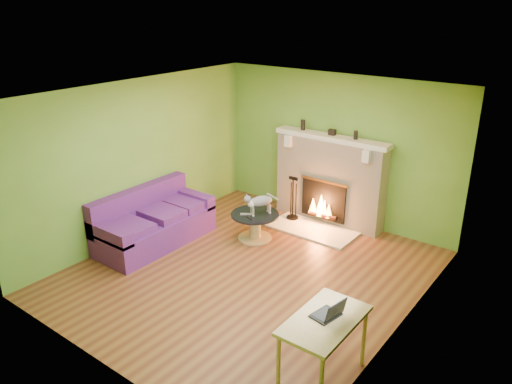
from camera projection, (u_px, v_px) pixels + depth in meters
floor at (249, 273)px, 7.30m from camera, size 5.00×5.00×0.00m
ceiling at (248, 95)px, 6.36m from camera, size 5.00×5.00×0.00m
wall_back at (336, 149)px, 8.68m from camera, size 5.00×0.00×5.00m
wall_front at (94, 262)px, 4.97m from camera, size 5.00×0.00×5.00m
wall_left at (139, 160)px, 8.10m from camera, size 0.00×5.00×5.00m
wall_right at (407, 234)px, 5.56m from camera, size 0.00×5.00×5.00m
window_frame at (373, 243)px, 4.81m from camera, size 0.00×1.20×1.20m
window_pane at (372, 243)px, 4.81m from camera, size 0.00×1.06×1.06m
fireplace at (329, 180)px, 8.74m from camera, size 2.10×0.46×1.58m
hearth at (312, 229)px, 8.63m from camera, size 1.50×0.75×0.03m
mantel at (331, 138)px, 8.45m from camera, size 2.10×0.28×0.08m
sofa at (153, 223)px, 8.11m from camera, size 0.89×1.97×0.88m
coffee_table at (255, 224)px, 8.24m from camera, size 0.80×0.80×0.45m
desk at (324, 326)px, 5.04m from camera, size 0.59×1.01×0.75m
cat at (261, 203)px, 8.10m from camera, size 0.48×0.63×0.37m
remote_silver at (246, 214)px, 8.14m from camera, size 0.16×0.13×0.02m
remote_black at (249, 217)px, 8.02m from camera, size 0.16×0.11×0.02m
laptop at (326, 307)px, 5.02m from camera, size 0.30×0.33×0.22m
fire_tools at (293, 198)px, 8.88m from camera, size 0.21×0.21×0.80m
mantel_vase_left at (303, 125)px, 8.75m from camera, size 0.08×0.08×0.18m
mantel_vase_right at (356, 135)px, 8.18m from camera, size 0.07×0.07×0.14m
mantel_box at (332, 132)px, 8.44m from camera, size 0.12×0.08×0.10m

